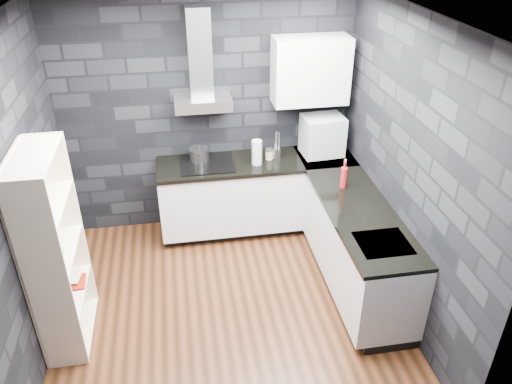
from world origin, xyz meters
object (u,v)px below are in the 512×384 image
object	(u,v)px
appliance_garage	(322,135)
bookshelf	(55,253)
utensil_crock	(277,153)
storage_jar	(269,155)
glass_vase	(257,152)
fruit_bowl	(53,255)
pot	(199,155)
red_bottle	(344,177)

from	to	relation	value
appliance_garage	bookshelf	world-z (taller)	bookshelf
utensil_crock	appliance_garage	distance (m)	0.55
storage_jar	glass_vase	bearing A→B (deg)	-148.72
appliance_garage	fruit_bowl	bearing A→B (deg)	-154.78
pot	glass_vase	size ratio (longest dim) A/B	0.77
utensil_crock	fruit_bowl	bearing A→B (deg)	-145.58
utensil_crock	fruit_bowl	size ratio (longest dim) A/B	0.59
red_bottle	bookshelf	bearing A→B (deg)	-166.42
pot	glass_vase	distance (m)	0.65
utensil_crock	storage_jar	bearing A→B (deg)	-174.95
storage_jar	red_bottle	xyz separation A→B (m)	(0.62, -0.74, 0.06)
utensil_crock	appliance_garage	world-z (taller)	appliance_garage
red_bottle	fruit_bowl	bearing A→B (deg)	-164.89
utensil_crock	red_bottle	distance (m)	0.92
pot	utensil_crock	size ratio (longest dim) A/B	1.83
storage_jar	appliance_garage	distance (m)	0.64
glass_vase	red_bottle	world-z (taller)	glass_vase
glass_vase	appliance_garage	distance (m)	0.78
pot	appliance_garage	size ratio (longest dim) A/B	0.48
pot	fruit_bowl	size ratio (longest dim) A/B	1.08
utensil_crock	red_bottle	bearing A→B (deg)	-54.85
pot	glass_vase	bearing A→B (deg)	-16.05
pot	appliance_garage	world-z (taller)	appliance_garage
appliance_garage	utensil_crock	bearing A→B (deg)	178.94
pot	red_bottle	size ratio (longest dim) A/B	0.98
fruit_bowl	storage_jar	bearing A→B (deg)	35.39
pot	fruit_bowl	xyz separation A→B (m)	(-1.29, -1.55, -0.04)
appliance_garage	bookshelf	distance (m)	3.04
bookshelf	fruit_bowl	world-z (taller)	bookshelf
glass_vase	appliance_garage	size ratio (longest dim) A/B	0.62
storage_jar	utensil_crock	distance (m)	0.09
utensil_crock	appliance_garage	xyz separation A→B (m)	(0.52, 0.03, 0.17)
storage_jar	bookshelf	world-z (taller)	bookshelf
storage_jar	bookshelf	distance (m)	2.49
appliance_garage	bookshelf	xyz separation A→B (m)	(-2.68, -1.43, -0.22)
bookshelf	fruit_bowl	xyz separation A→B (m)	(0.00, -0.08, 0.04)
glass_vase	appliance_garage	bearing A→B (deg)	9.57
pot	bookshelf	size ratio (longest dim) A/B	0.12
glass_vase	red_bottle	size ratio (longest dim) A/B	1.27
red_bottle	bookshelf	xyz separation A→B (m)	(-2.68, -0.65, -0.11)
glass_vase	storage_jar	size ratio (longest dim) A/B	2.65
glass_vase	red_bottle	xyz separation A→B (m)	(0.77, -0.65, -0.03)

